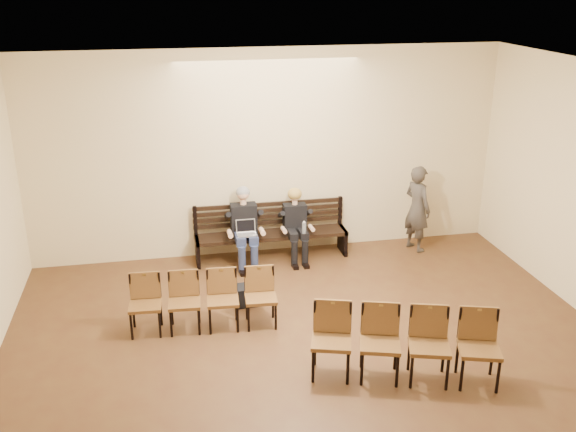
# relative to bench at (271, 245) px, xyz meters

# --- Properties ---
(room_walls) EXTENTS (8.02, 10.01, 3.51)m
(room_walls) POSITION_rel_bench_xyz_m (0.02, -3.86, 2.31)
(room_walls) COLOR beige
(room_walls) RESTS_ON ground
(bench) EXTENTS (2.60, 0.90, 0.45)m
(bench) POSITION_rel_bench_xyz_m (0.00, 0.00, 0.00)
(bench) COLOR black
(bench) RESTS_ON ground
(seated_man) EXTENTS (0.53, 0.74, 1.28)m
(seated_man) POSITION_rel_bench_xyz_m (-0.47, -0.12, 0.41)
(seated_man) COLOR black
(seated_man) RESTS_ON ground
(seated_woman) EXTENTS (0.47, 0.65, 1.10)m
(seated_woman) POSITION_rel_bench_xyz_m (0.40, -0.12, 0.32)
(seated_woman) COLOR black
(seated_woman) RESTS_ON ground
(laptop) EXTENTS (0.36, 0.30, 0.23)m
(laptop) POSITION_rel_bench_xyz_m (-0.46, -0.33, 0.34)
(laptop) COLOR silver
(laptop) RESTS_ON bench
(water_bottle) EXTENTS (0.08, 0.08, 0.21)m
(water_bottle) POSITION_rel_bench_xyz_m (0.48, -0.40, 0.33)
(water_bottle) COLOR silver
(water_bottle) RESTS_ON bench
(bag) EXTENTS (0.42, 0.30, 0.29)m
(bag) POSITION_rel_bench_xyz_m (-0.62, -1.58, -0.08)
(bag) COLOR black
(bag) RESTS_ON ground
(passerby) EXTENTS (0.63, 0.75, 1.76)m
(passerby) POSITION_rel_bench_xyz_m (2.55, -0.14, 0.65)
(passerby) COLOR #3D3832
(passerby) RESTS_ON ground
(chair_row_front) EXTENTS (2.01, 0.57, 0.81)m
(chair_row_front) POSITION_rel_bench_xyz_m (-1.32, -2.15, 0.18)
(chair_row_front) COLOR brown
(chair_row_front) RESTS_ON ground
(chair_row_back) EXTENTS (2.25, 1.12, 0.90)m
(chair_row_back) POSITION_rel_bench_xyz_m (0.92, -3.80, 0.23)
(chair_row_back) COLOR brown
(chair_row_back) RESTS_ON ground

